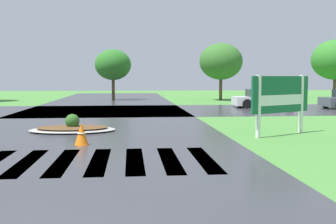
# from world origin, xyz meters

# --- Properties ---
(asphalt_roadway) EXTENTS (10.33, 80.00, 0.01)m
(asphalt_roadway) POSITION_xyz_m (0.00, 10.00, 0.00)
(asphalt_roadway) COLOR #35353A
(asphalt_roadway) RESTS_ON ground
(asphalt_cross_road) EXTENTS (90.00, 9.30, 0.01)m
(asphalt_cross_road) POSITION_xyz_m (0.00, 21.68, 0.00)
(asphalt_cross_road) COLOR #35353A
(asphalt_cross_road) RESTS_ON ground
(crosswalk_stripes) EXTENTS (7.65, 3.45, 0.01)m
(crosswalk_stripes) POSITION_xyz_m (0.00, 5.91, 0.00)
(crosswalk_stripes) COLOR white
(crosswalk_stripes) RESTS_ON ground
(estate_billboard) EXTENTS (2.65, 1.54, 2.21)m
(estate_billboard) POSITION_xyz_m (7.17, 9.99, 1.41)
(estate_billboard) COLOR white
(estate_billboard) RESTS_ON ground
(median_island) EXTENTS (3.36, 2.18, 0.68)m
(median_island) POSITION_xyz_m (-0.58, 11.82, 0.13)
(median_island) COLOR #9E9B93
(median_island) RESTS_ON ground
(car_white_sedan) EXTENTS (4.36, 2.30, 1.28)m
(car_white_sedan) POSITION_xyz_m (11.03, 23.44, 0.60)
(car_white_sedan) COLOR silver
(car_white_sedan) RESTS_ON ground
(traffic_cone) EXTENTS (0.44, 0.44, 0.69)m
(traffic_cone) POSITION_xyz_m (0.17, 8.41, 0.34)
(traffic_cone) COLOR orange
(traffic_cone) RESTS_ON ground
(background_treeline) EXTENTS (48.00, 7.16, 6.04)m
(background_treeline) POSITION_xyz_m (-0.75, 32.90, 3.78)
(background_treeline) COLOR #4C3823
(background_treeline) RESTS_ON ground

